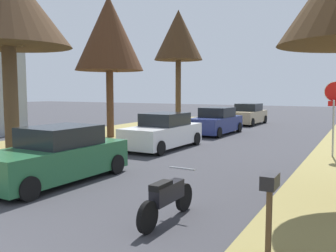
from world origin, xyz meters
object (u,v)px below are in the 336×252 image
(parked_sedan_green, at_px, (57,156))
(parked_sedan_navy, at_px, (216,122))
(parked_sedan_tan, at_px, (248,115))
(parked_motorcycle, at_px, (167,198))
(street_tree_left_mid_a, at_px, (7,6))
(stop_sign_far, at_px, (335,102))
(curbside_mailbox, at_px, (270,191))
(street_tree_left_mid_b, at_px, (109,34))
(parked_sedan_white, at_px, (163,132))
(street_tree_left_far, at_px, (178,36))

(parked_sedan_green, xyz_separation_m, parked_sedan_navy, (-0.08, 12.86, 0.00))
(parked_sedan_tan, height_order, parked_motorcycle, parked_sedan_tan)
(parked_sedan_tan, bearing_deg, street_tree_left_mid_a, -101.40)
(parked_motorcycle, bearing_deg, stop_sign_far, 75.40)
(parked_sedan_green, height_order, parked_motorcycle, parked_sedan_green)
(parked_motorcycle, relative_size, curbside_mailbox, 1.62)
(street_tree_left_mid_b, bearing_deg, parked_sedan_tan, 69.76)
(curbside_mailbox, bearing_deg, parked_sedan_tan, 106.85)
(street_tree_left_mid_a, height_order, parked_motorcycle, street_tree_left_mid_a)
(street_tree_left_mid_a, xyz_separation_m, parked_sedan_white, (3.63, 5.08, -4.92))
(street_tree_left_mid_b, bearing_deg, parked_sedan_navy, 45.72)
(street_tree_left_mid_a, bearing_deg, parked_sedan_white, 54.50)
(street_tree_left_far, bearing_deg, curbside_mailbox, -59.44)
(street_tree_left_far, xyz_separation_m, parked_sedan_white, (4.10, -9.64, -5.75))
(street_tree_left_far, bearing_deg, parked_sedan_white, -66.97)
(street_tree_left_mid_a, xyz_separation_m, parked_sedan_tan, (3.70, 18.33, -4.92))
(street_tree_left_mid_a, bearing_deg, parked_motorcycle, -19.89)
(parked_sedan_green, relative_size, curbside_mailbox, 3.51)
(stop_sign_far, height_order, parked_motorcycle, stop_sign_far)
(stop_sign_far, relative_size, curbside_mailbox, 2.29)
(stop_sign_far, xyz_separation_m, parked_sedan_green, (-6.67, -7.72, -1.42))
(street_tree_left_mid_a, relative_size, parked_sedan_navy, 1.61)
(stop_sign_far, distance_m, parked_sedan_white, 7.14)
(parked_sedan_tan, xyz_separation_m, parked_motorcycle, (4.50, -21.30, -0.24))
(parked_sedan_navy, bearing_deg, parked_sedan_green, -89.66)
(parked_sedan_white, xyz_separation_m, parked_motorcycle, (4.57, -8.05, -0.24))
(street_tree_left_mid_b, bearing_deg, curbside_mailbox, -43.42)
(street_tree_left_mid_a, height_order, street_tree_left_far, street_tree_left_far)
(street_tree_left_mid_b, xyz_separation_m, street_tree_left_far, (0.10, 7.98, 0.90))
(parked_sedan_green, xyz_separation_m, curbside_mailbox, (6.46, -1.96, 0.33))
(street_tree_left_mid_b, xyz_separation_m, parked_sedan_navy, (4.38, 4.49, -4.85))
(street_tree_left_mid_a, height_order, parked_sedan_white, street_tree_left_mid_a)
(street_tree_left_mid_b, bearing_deg, street_tree_left_mid_a, -85.12)
(street_tree_left_far, xyz_separation_m, curbside_mailbox, (10.81, -18.30, -5.41))
(stop_sign_far, bearing_deg, parked_sedan_navy, 142.70)
(parked_sedan_white, xyz_separation_m, curbside_mailbox, (6.71, -8.67, 0.33))
(street_tree_left_far, bearing_deg, street_tree_left_mid_a, -88.17)
(parked_sedan_navy, relative_size, parked_sedan_tan, 1.00)
(street_tree_left_far, relative_size, parked_motorcycle, 4.03)
(street_tree_left_mid_a, xyz_separation_m, parked_sedan_navy, (3.81, 11.23, -4.92))
(parked_motorcycle, bearing_deg, curbside_mailbox, -16.17)
(parked_sedan_white, bearing_deg, street_tree_left_far, 113.03)
(parked_sedan_white, relative_size, parked_sedan_navy, 1.00)
(street_tree_left_mid_b, height_order, parked_sedan_navy, street_tree_left_mid_b)
(parked_sedan_navy, relative_size, curbside_mailbox, 3.51)
(street_tree_left_mid_b, height_order, street_tree_left_far, street_tree_left_far)
(parked_sedan_navy, distance_m, parked_sedan_tan, 7.10)
(street_tree_left_mid_a, xyz_separation_m, street_tree_left_far, (-0.47, 14.72, 0.82))
(stop_sign_far, distance_m, street_tree_left_far, 14.65)
(curbside_mailbox, bearing_deg, parked_sedan_white, 127.74)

